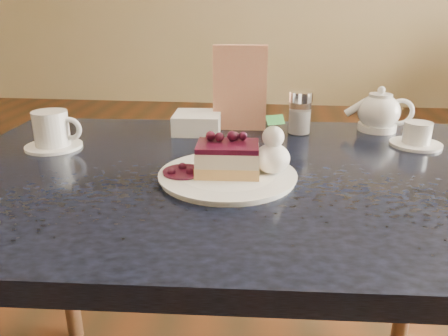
# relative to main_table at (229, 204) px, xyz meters

# --- Properties ---
(main_table) EXTENTS (1.38, 0.96, 0.84)m
(main_table) POSITION_rel_main_table_xyz_m (0.00, 0.00, 0.00)
(main_table) COLOR black
(main_table) RESTS_ON ground
(dessert_plate) EXTENTS (0.29, 0.29, 0.01)m
(dessert_plate) POSITION_rel_main_table_xyz_m (0.00, -0.06, 0.09)
(dessert_plate) COLOR white
(dessert_plate) RESTS_ON main_table
(cheesecake_slice) EXTENTS (0.14, 0.10, 0.07)m
(cheesecake_slice) POSITION_rel_main_table_xyz_m (0.00, -0.06, 0.13)
(cheesecake_slice) COLOR #EAD27E
(cheesecake_slice) RESTS_ON dessert_plate
(whipped_cream) EXTENTS (0.08, 0.08, 0.07)m
(whipped_cream) POSITION_rel_main_table_xyz_m (0.10, -0.04, 0.13)
(whipped_cream) COLOR white
(whipped_cream) RESTS_ON dessert_plate
(berry_sauce) EXTENTS (0.09, 0.09, 0.01)m
(berry_sauce) POSITION_rel_main_table_xyz_m (-0.09, -0.07, 0.10)
(berry_sauce) COLOR #42071A
(berry_sauce) RESTS_ON dessert_plate
(coffee_set) EXTENTS (0.15, 0.14, 0.10)m
(coffee_set) POSITION_rel_main_table_xyz_m (-0.47, 0.11, 0.13)
(coffee_set) COLOR white
(coffee_set) RESTS_ON main_table
(tea_set) EXTENTS (0.25, 0.27, 0.12)m
(tea_set) POSITION_rel_main_table_xyz_m (0.42, 0.35, 0.14)
(tea_set) COLOR white
(tea_set) RESTS_ON main_table
(menu_card) EXTENTS (0.16, 0.04, 0.25)m
(menu_card) POSITION_rel_main_table_xyz_m (-0.00, 0.35, 0.21)
(menu_card) COLOR beige
(menu_card) RESTS_ON main_table
(sugar_shaker) EXTENTS (0.07, 0.07, 0.12)m
(sugar_shaker) POSITION_rel_main_table_xyz_m (0.17, 0.31, 0.15)
(sugar_shaker) COLOR white
(sugar_shaker) RESTS_ON main_table
(napkin_stack) EXTENTS (0.14, 0.14, 0.06)m
(napkin_stack) POSITION_rel_main_table_xyz_m (-0.12, 0.30, 0.12)
(napkin_stack) COLOR white
(napkin_stack) RESTS_ON main_table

